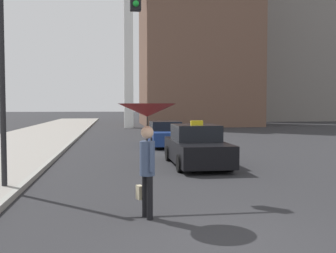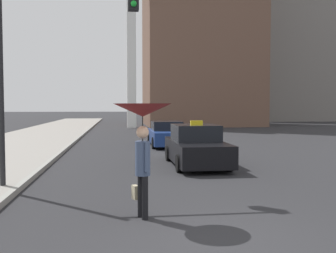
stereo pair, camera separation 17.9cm
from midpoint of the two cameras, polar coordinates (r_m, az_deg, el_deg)
The scene contains 8 objects.
ground_plane at distance 6.61m, azimuth 7.87°, elevation -16.47°, with size 300.00×300.00×0.00m, color #262628.
taxi at distance 14.58m, azimuth 4.45°, elevation -2.97°, with size 1.91×4.47×1.66m.
sedan_red at distance 21.67m, azimuth 0.08°, elevation -1.16°, with size 1.91×4.44×1.36m.
pedestrian_with_umbrella at distance 7.61m, azimuth -3.05°, elevation 0.37°, with size 1.13×1.13×2.25m.
traffic_light at distance 10.73m, azimuth -15.45°, elevation 12.72°, with size 3.59×0.38×5.80m.
building_tower_near at distance 47.09m, azimuth 4.67°, elevation 14.73°, with size 12.45×11.99×23.58m.
building_tower_far at distance 63.31m, azimuth 16.83°, elevation 15.54°, with size 15.58×8.50×32.20m.
monument_cross at distance 41.01m, azimuth -5.24°, elevation 15.78°, with size 8.76×0.90×19.90m.
Camera 2 is at (-1.56, -6.02, 2.20)m, focal length 42.00 mm.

